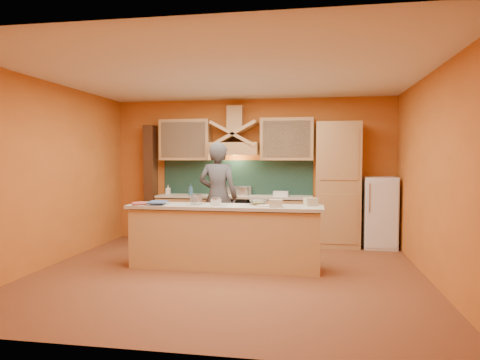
% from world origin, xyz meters
% --- Properties ---
extents(floor, '(5.50, 5.00, 0.01)m').
position_xyz_m(floor, '(0.00, 0.00, 0.00)').
color(floor, brown).
rests_on(floor, ground).
extents(ceiling, '(5.50, 5.00, 0.01)m').
position_xyz_m(ceiling, '(0.00, 0.00, 2.80)').
color(ceiling, white).
rests_on(ceiling, wall_back).
extents(wall_back, '(5.50, 0.02, 2.80)m').
position_xyz_m(wall_back, '(0.00, 2.50, 1.40)').
color(wall_back, orange).
rests_on(wall_back, floor).
extents(wall_front, '(5.50, 0.02, 2.80)m').
position_xyz_m(wall_front, '(0.00, -2.50, 1.40)').
color(wall_front, orange).
rests_on(wall_front, floor).
extents(wall_left, '(0.02, 5.00, 2.80)m').
position_xyz_m(wall_left, '(-2.75, 0.00, 1.40)').
color(wall_left, orange).
rests_on(wall_left, floor).
extents(wall_right, '(0.02, 5.00, 2.80)m').
position_xyz_m(wall_right, '(2.75, 0.00, 1.40)').
color(wall_right, orange).
rests_on(wall_right, floor).
extents(base_cabinet_left, '(1.10, 0.60, 0.86)m').
position_xyz_m(base_cabinet_left, '(-1.25, 2.20, 0.43)').
color(base_cabinet_left, tan).
rests_on(base_cabinet_left, floor).
extents(base_cabinet_right, '(1.10, 0.60, 0.86)m').
position_xyz_m(base_cabinet_right, '(0.65, 2.20, 0.43)').
color(base_cabinet_right, tan).
rests_on(base_cabinet_right, floor).
extents(counter_top, '(3.00, 0.62, 0.04)m').
position_xyz_m(counter_top, '(-0.30, 2.20, 0.90)').
color(counter_top, beige).
rests_on(counter_top, base_cabinet_left).
extents(stove, '(0.60, 0.58, 0.90)m').
position_xyz_m(stove, '(-0.30, 2.20, 0.45)').
color(stove, black).
rests_on(stove, floor).
extents(backsplash, '(3.00, 0.03, 0.70)m').
position_xyz_m(backsplash, '(-0.30, 2.48, 1.25)').
color(backsplash, '#16312A').
rests_on(backsplash, wall_back).
extents(range_hood, '(0.92, 0.50, 0.24)m').
position_xyz_m(range_hood, '(-0.30, 2.25, 1.82)').
color(range_hood, tan).
rests_on(range_hood, wall_back).
extents(hood_chimney, '(0.30, 0.30, 0.50)m').
position_xyz_m(hood_chimney, '(-0.30, 2.35, 2.40)').
color(hood_chimney, tan).
rests_on(hood_chimney, wall_back).
extents(upper_cabinet_left, '(1.00, 0.35, 0.80)m').
position_xyz_m(upper_cabinet_left, '(-1.30, 2.33, 2.00)').
color(upper_cabinet_left, tan).
rests_on(upper_cabinet_left, wall_back).
extents(upper_cabinet_right, '(1.00, 0.35, 0.80)m').
position_xyz_m(upper_cabinet_right, '(0.70, 2.33, 2.00)').
color(upper_cabinet_right, tan).
rests_on(upper_cabinet_right, wall_back).
extents(pantry_column, '(0.80, 0.60, 2.30)m').
position_xyz_m(pantry_column, '(1.65, 2.20, 1.15)').
color(pantry_column, tan).
rests_on(pantry_column, floor).
extents(fridge, '(0.58, 0.60, 1.30)m').
position_xyz_m(fridge, '(2.40, 2.20, 0.65)').
color(fridge, white).
rests_on(fridge, floor).
extents(trim_column_left, '(0.20, 0.30, 2.30)m').
position_xyz_m(trim_column_left, '(-2.05, 2.35, 1.15)').
color(trim_column_left, '#472816').
rests_on(trim_column_left, floor).
extents(island_body, '(2.80, 0.55, 0.88)m').
position_xyz_m(island_body, '(-0.10, 0.30, 0.44)').
color(island_body, '#DEB272').
rests_on(island_body, floor).
extents(island_top, '(2.90, 0.62, 0.05)m').
position_xyz_m(island_top, '(-0.10, 0.30, 0.92)').
color(island_top, beige).
rests_on(island_top, island_body).
extents(person, '(0.74, 0.52, 1.93)m').
position_xyz_m(person, '(-0.46, 1.46, 0.96)').
color(person, '#4C4C51').
rests_on(person, floor).
extents(pot_large, '(0.27, 0.27, 0.14)m').
position_xyz_m(pot_large, '(-0.52, 2.10, 0.97)').
color(pot_large, '#B7B7BE').
rests_on(pot_large, stove).
extents(pot_small, '(0.26, 0.26, 0.15)m').
position_xyz_m(pot_small, '(-0.14, 2.29, 0.97)').
color(pot_small, silver).
rests_on(pot_small, stove).
extents(soap_bottle_a, '(0.09, 0.10, 0.19)m').
position_xyz_m(soap_bottle_a, '(-1.64, 2.23, 1.01)').
color(soap_bottle_a, silver).
rests_on(soap_bottle_a, counter_top).
extents(soap_bottle_b, '(0.12, 0.12, 0.23)m').
position_xyz_m(soap_bottle_b, '(-1.13, 2.05, 1.03)').
color(soap_bottle_b, '#346591').
rests_on(soap_bottle_b, counter_top).
extents(bowl_back, '(0.29, 0.29, 0.07)m').
position_xyz_m(bowl_back, '(0.55, 2.33, 0.96)').
color(bowl_back, silver).
rests_on(bowl_back, counter_top).
extents(dish_rack, '(0.27, 0.21, 0.10)m').
position_xyz_m(dish_rack, '(0.60, 2.14, 0.97)').
color(dish_rack, white).
rests_on(dish_rack, counter_top).
extents(book_lower, '(0.32, 0.35, 0.03)m').
position_xyz_m(book_lower, '(-1.48, 0.13, 0.96)').
color(book_lower, '#B54A40').
rests_on(book_lower, island_top).
extents(book_upper, '(0.29, 0.37, 0.03)m').
position_xyz_m(book_upper, '(-1.23, 0.20, 0.98)').
color(book_upper, '#415C90').
rests_on(book_upper, island_top).
extents(jar_large, '(0.18, 0.18, 0.15)m').
position_xyz_m(jar_large, '(-0.53, 0.22, 1.02)').
color(jar_large, white).
rests_on(jar_large, island_top).
extents(jar_small, '(0.15, 0.15, 0.14)m').
position_xyz_m(jar_small, '(-0.53, 0.40, 1.02)').
color(jar_small, white).
rests_on(jar_small, island_top).
extents(kitchen_scale, '(0.14, 0.14, 0.10)m').
position_xyz_m(kitchen_scale, '(-0.21, 0.22, 1.00)').
color(kitchen_scale, white).
rests_on(kitchen_scale, island_top).
extents(mixing_bowl, '(0.35, 0.35, 0.07)m').
position_xyz_m(mixing_bowl, '(0.38, 0.47, 0.98)').
color(mixing_bowl, white).
rests_on(mixing_bowl, island_top).
extents(cloth, '(0.30, 0.26, 0.02)m').
position_xyz_m(cloth, '(0.53, 0.25, 0.95)').
color(cloth, beige).
rests_on(cloth, island_top).
extents(grocery_bag_a, '(0.22, 0.20, 0.12)m').
position_xyz_m(grocery_bag_a, '(1.16, 0.44, 1.00)').
color(grocery_bag_a, beige).
rests_on(grocery_bag_a, island_top).
extents(grocery_bag_b, '(0.20, 0.17, 0.11)m').
position_xyz_m(grocery_bag_b, '(0.67, 0.14, 1.00)').
color(grocery_bag_b, beige).
rests_on(grocery_bag_b, island_top).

